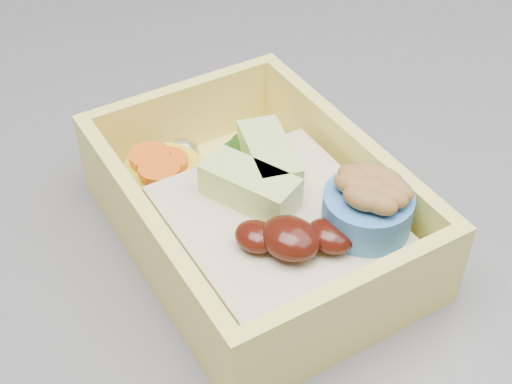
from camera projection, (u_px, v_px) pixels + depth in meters
The scene contains 1 object.
bento_box at pixel (265, 213), 0.39m from camera, with size 0.22×0.20×0.07m.
Camera 1 is at (0.08, -0.28, 1.21)m, focal length 50.00 mm.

